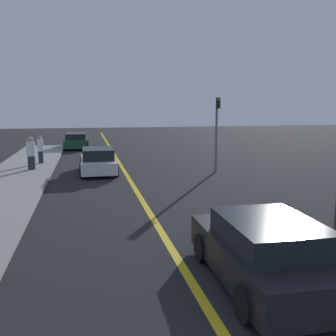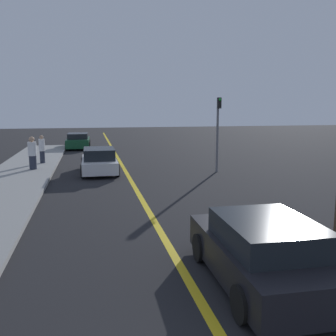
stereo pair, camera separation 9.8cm
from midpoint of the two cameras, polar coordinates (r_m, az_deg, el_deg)
The scene contains 8 objects.
road_center_line at distance 19.67m, azimuth -6.27°, elevation -0.63°, with size 0.20×60.00×0.01m.
sidewalk_left at distance 17.73m, azimuth -22.66°, elevation -2.18°, with size 3.13×31.61×0.15m.
car_near_right_lane at distance 7.59m, azimuth 14.63°, elevation -12.32°, with size 2.01×3.96×1.33m.
car_ahead_center at distance 19.52m, azimuth -10.30°, elevation 1.05°, with size 1.85×3.96×1.30m.
car_far_distant at distance 31.32m, azimuth -13.45°, elevation 4.02°, with size 1.95×3.91×1.26m.
pedestrian_far_standing at distance 20.69m, azimuth -19.84°, elevation 2.13°, with size 0.43×0.43×1.71m.
pedestrian_by_sign at distance 22.83m, azimuth -18.54°, elevation 2.74°, with size 0.33×0.33×1.61m.
traffic_light at distance 19.52m, azimuth 7.75°, elevation 6.28°, with size 0.18×0.40×3.84m.
Camera 2 is at (-1.83, -1.29, 3.41)m, focal length 40.00 mm.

